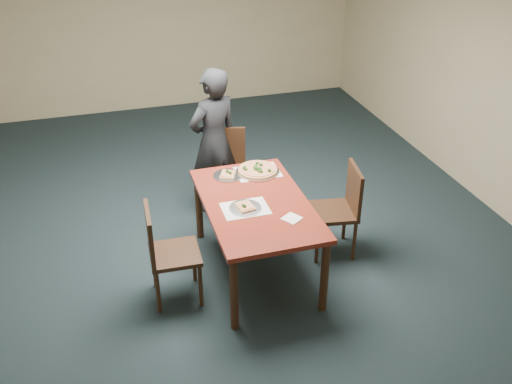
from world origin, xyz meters
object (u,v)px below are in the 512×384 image
object	(u,v)px
chair_left	(165,249)
slice_plate_near	(245,207)
chair_far	(226,166)
pizza_pan	(258,170)
chair_right	(341,205)
slice_plate_far	(228,175)
dining_table	(256,211)
diner	(214,142)

from	to	relation	value
chair_left	slice_plate_near	bearing A→B (deg)	-82.03
chair_far	pizza_pan	size ratio (longest dim) A/B	2.18
chair_far	slice_plate_near	distance (m)	1.30
chair_right	slice_plate_far	size ratio (longest dim) A/B	3.25
chair_right	chair_far	bearing A→B (deg)	-132.86
chair_far	chair_right	world-z (taller)	same
dining_table	slice_plate_near	distance (m)	0.18
chair_left	chair_right	distance (m)	1.73
chair_right	slice_plate_near	world-z (taller)	chair_right
chair_far	diner	xyz separation A→B (m)	(-0.12, 0.04, 0.28)
pizza_pan	slice_plate_near	bearing A→B (deg)	-115.89
pizza_pan	slice_plate_far	world-z (taller)	pizza_pan
chair_left	diner	xyz separation A→B (m)	(0.75, 1.37, 0.28)
dining_table	chair_left	bearing A→B (deg)	-169.95
dining_table	chair_far	distance (m)	1.19
slice_plate_near	chair_left	bearing A→B (deg)	-174.59
dining_table	diner	bearing A→B (deg)	94.51
chair_right	slice_plate_near	bearing A→B (deg)	-71.48
pizza_pan	slice_plate_far	bearing A→B (deg)	179.73
dining_table	slice_plate_near	xyz separation A→B (m)	(-0.12, -0.08, 0.11)
chair_right	dining_table	bearing A→B (deg)	-75.51
diner	chair_far	bearing A→B (deg)	138.43
chair_far	slice_plate_far	xyz separation A→B (m)	(-0.14, -0.65, 0.25)
chair_left	chair_right	world-z (taller)	same
pizza_pan	slice_plate_near	size ratio (longest dim) A/B	1.49
pizza_pan	slice_plate_far	distance (m)	0.30
dining_table	chair_far	size ratio (longest dim) A/B	1.65
dining_table	diner	size ratio (longest dim) A/B	0.94
slice_plate_near	slice_plate_far	distance (m)	0.61
diner	pizza_pan	distance (m)	0.75
chair_far	dining_table	bearing A→B (deg)	-77.49
chair_far	diner	bearing A→B (deg)	173.81
slice_plate_near	chair_right	bearing A→B (deg)	8.93
chair_far	pizza_pan	xyz separation A→B (m)	(0.15, -0.65, 0.26)
dining_table	slice_plate_near	world-z (taller)	slice_plate_near
dining_table	slice_plate_far	size ratio (longest dim) A/B	5.36
chair_right	slice_plate_far	bearing A→B (deg)	-105.05
chair_right	pizza_pan	xyz separation A→B (m)	(-0.70, 0.45, 0.26)
chair_far	diner	world-z (taller)	diner
dining_table	pizza_pan	distance (m)	0.57
chair_left	pizza_pan	distance (m)	1.25
chair_far	chair_left	distance (m)	1.59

